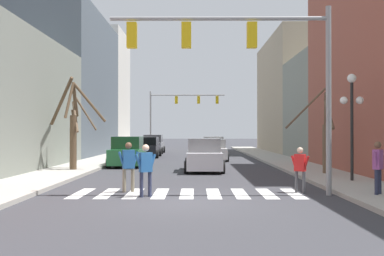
# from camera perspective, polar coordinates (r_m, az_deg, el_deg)

# --- Properties ---
(ground_plane) EXTENTS (240.00, 240.00, 0.00)m
(ground_plane) POSITION_cam_1_polar(r_m,az_deg,el_deg) (13.39, -0.80, -9.48)
(ground_plane) COLOR #38383D
(building_row_left) EXTENTS (6.00, 47.45, 13.19)m
(building_row_left) POSITION_cam_1_polar(r_m,az_deg,el_deg) (35.62, -17.56, 4.76)
(building_row_left) COLOR #934C3D
(building_row_left) RESTS_ON ground_plane
(building_row_right) EXTENTS (6.00, 46.25, 11.45)m
(building_row_right) POSITION_cam_1_polar(r_m,az_deg,el_deg) (33.18, 18.72, 4.87)
(building_row_right) COLOR gray
(building_row_right) RESTS_ON ground_plane
(crosswalk_stripes) EXTENTS (7.65, 2.60, 0.01)m
(crosswalk_stripes) POSITION_cam_1_polar(r_m,az_deg,el_deg) (15.36, -0.64, -8.31)
(crosswalk_stripes) COLOR white
(crosswalk_stripes) RESTS_ON ground_plane
(traffic_signal_near) EXTENTS (7.30, 0.28, 6.23)m
(traffic_signal_near) POSITION_cam_1_polar(r_m,az_deg,el_deg) (15.09, 6.91, 9.28)
(traffic_signal_near) COLOR gray
(traffic_signal_near) RESTS_ON ground_plane
(traffic_signal_far) EXTENTS (8.29, 0.28, 6.56)m
(traffic_signal_far) POSITION_cam_1_polar(r_m,az_deg,el_deg) (49.68, -1.78, 2.80)
(traffic_signal_far) COLOR gray
(traffic_signal_far) RESTS_ON ground_plane
(street_lamp_right_corner) EXTENTS (0.95, 0.36, 4.27)m
(street_lamp_right_corner) POSITION_cam_1_polar(r_m,az_deg,el_deg) (19.06, 19.63, 2.79)
(street_lamp_right_corner) COLOR black
(street_lamp_right_corner) RESTS_ON sidewalk_right
(car_parked_right_mid) EXTENTS (2.11, 4.29, 1.54)m
(car_parked_right_mid) POSITION_cam_1_polar(r_m,az_deg,el_deg) (32.74, 2.68, -2.87)
(car_parked_right_mid) COLOR white
(car_parked_right_mid) RESTS_ON ground_plane
(car_parked_right_far) EXTENTS (2.06, 4.61, 1.79)m
(car_parked_right_far) POSITION_cam_1_polar(r_m,az_deg,el_deg) (43.59, -4.93, -2.13)
(car_parked_right_far) COLOR gray
(car_parked_right_far) RESTS_ON ground_plane
(car_driving_away_lane) EXTENTS (2.04, 4.29, 1.74)m
(car_driving_away_lane) POSITION_cam_1_polar(r_m,az_deg,el_deg) (23.77, 1.54, -3.58)
(car_driving_away_lane) COLOR silver
(car_driving_away_lane) RESTS_ON ground_plane
(car_parked_left_far) EXTENTS (2.03, 4.14, 1.68)m
(car_parked_left_far) POSITION_cam_1_polar(r_m,az_deg,el_deg) (37.90, 2.70, -2.46)
(car_parked_left_far) COLOR white
(car_parked_left_far) RESTS_ON ground_plane
(car_driving_toward_lane) EXTENTS (2.03, 4.12, 1.81)m
(car_driving_toward_lane) POSITION_cam_1_polar(r_m,az_deg,el_deg) (27.29, -8.16, -3.12)
(car_driving_toward_lane) COLOR #236B38
(car_driving_toward_lane) RESTS_ON ground_plane
(car_parked_left_near) EXTENTS (2.19, 4.89, 1.66)m
(car_parked_left_near) POSITION_cam_1_polar(r_m,az_deg,el_deg) (37.00, -5.78, -2.51)
(car_parked_left_near) COLOR black
(car_parked_left_near) RESTS_ON ground_plane
(pedestrian_on_left_sidewalk) EXTENTS (0.59, 0.46, 1.56)m
(pedestrian_on_left_sidewalk) POSITION_cam_1_polar(r_m,az_deg,el_deg) (15.88, 13.56, -4.69)
(pedestrian_on_left_sidewalk) COLOR #4C4C51
(pedestrian_on_left_sidewalk) RESTS_ON ground_plane
(pedestrian_on_right_sidewalk) EXTENTS (0.52, 0.59, 1.64)m
(pedestrian_on_right_sidewalk) POSITION_cam_1_polar(r_m,az_deg,el_deg) (15.15, 22.54, -4.13)
(pedestrian_on_right_sidewalk) COLOR #282D47
(pedestrian_on_right_sidewalk) RESTS_ON sidewalk_right
(pedestrian_crossing_street) EXTENTS (0.68, 0.42, 1.69)m
(pedestrian_crossing_street) POSITION_cam_1_polar(r_m,az_deg,el_deg) (14.54, -5.91, -4.80)
(pedestrian_crossing_street) COLOR #282D47
(pedestrian_crossing_street) RESTS_ON ground_plane
(pedestrian_waiting_at_curb) EXTENTS (0.73, 0.35, 1.73)m
(pedestrian_waiting_at_curb) POSITION_cam_1_polar(r_m,az_deg,el_deg) (15.77, -8.06, -4.37)
(pedestrian_waiting_at_curb) COLOR #7A705B
(pedestrian_waiting_at_curb) RESTS_ON ground_plane
(street_tree_right_near) EXTENTS (3.36, 2.30, 4.82)m
(street_tree_right_near) POSITION_cam_1_polar(r_m,az_deg,el_deg) (24.10, -14.91, 0.60)
(street_tree_right_near) COLOR brown
(street_tree_right_near) RESTS_ON sidewalk_left
(street_tree_right_far) EXTENTS (2.04, 2.04, 4.03)m
(street_tree_right_far) POSITION_cam_1_polar(r_m,az_deg,el_deg) (21.91, 16.42, -1.07)
(street_tree_right_far) COLOR brown
(street_tree_right_far) RESTS_ON sidewalk_right
(street_tree_left_near) EXTENTS (1.51, 2.08, 4.12)m
(street_tree_left_near) POSITION_cam_1_polar(r_m,az_deg,el_deg) (24.79, -14.72, -0.95)
(street_tree_left_near) COLOR brown
(street_tree_left_near) RESTS_ON sidewalk_left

